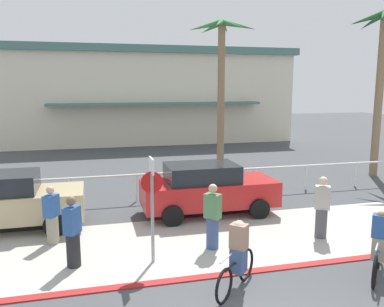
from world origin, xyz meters
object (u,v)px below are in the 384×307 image
(palm_tree_3, at_px, (382,51))
(car_red_2, at_px, (207,188))
(pedestrian_1, at_px, (322,210))
(pedestrian_0, at_px, (52,218))
(pedestrian_2, at_px, (73,235))
(palm_tree_2, at_px, (222,62))
(pedestrian_3, at_px, (213,219))
(cyclist_black_1, at_px, (238,257))
(stop_sign_bike_lane, at_px, (152,195))
(cyclist_blue_0, at_px, (379,245))
(car_tan_1, at_px, (4,201))

(palm_tree_3, xyz_separation_m, car_red_2, (-9.31, -3.63, -4.87))
(car_red_2, xyz_separation_m, pedestrian_1, (2.48, -2.82, -0.06))
(pedestrian_0, distance_m, pedestrian_1, 7.35)
(pedestrian_0, xyz_separation_m, pedestrian_2, (0.60, -1.59, 0.06))
(palm_tree_2, xyz_separation_m, pedestrian_3, (-3.52, -10.01, -4.58))
(palm_tree_3, height_order, pedestrian_3, palm_tree_3)
(car_red_2, xyz_separation_m, pedestrian_0, (-4.73, -1.44, -0.14))
(palm_tree_3, distance_m, pedestrian_1, 10.61)
(cyclist_black_1, height_order, pedestrian_1, pedestrian_1)
(pedestrian_2, xyz_separation_m, pedestrian_3, (3.46, 0.21, 0.01))
(stop_sign_bike_lane, distance_m, pedestrian_3, 1.89)
(palm_tree_2, distance_m, pedestrian_2, 13.20)
(cyclist_blue_0, xyz_separation_m, cyclist_black_1, (-3.26, 0.20, 0.00))
(palm_tree_2, xyz_separation_m, pedestrian_1, (-0.36, -10.02, -4.57))
(stop_sign_bike_lane, bearing_deg, cyclist_black_1, -47.63)
(cyclist_blue_0, bearing_deg, cyclist_black_1, 176.42)
(cyclist_black_1, distance_m, pedestrian_3, 2.10)
(car_tan_1, bearing_deg, pedestrian_1, -18.35)
(cyclist_blue_0, distance_m, pedestrian_0, 8.09)
(cyclist_blue_0, distance_m, pedestrian_3, 3.91)
(stop_sign_bike_lane, distance_m, palm_tree_2, 12.22)
(palm_tree_2, height_order, car_tan_1, palm_tree_2)
(pedestrian_0, xyz_separation_m, pedestrian_1, (7.21, -1.38, 0.08))
(pedestrian_1, height_order, pedestrian_3, pedestrian_1)
(pedestrian_3, bearing_deg, pedestrian_1, -0.11)
(cyclist_blue_0, distance_m, pedestrian_2, 6.94)
(stop_sign_bike_lane, bearing_deg, car_red_2, 54.62)
(cyclist_blue_0, xyz_separation_m, pedestrian_1, (0.00, 2.29, 0.12))
(car_tan_1, xyz_separation_m, car_red_2, (6.18, -0.05, 0.00))
(stop_sign_bike_lane, bearing_deg, pedestrian_3, 14.73)
(car_red_2, xyz_separation_m, pedestrian_2, (-4.14, -3.03, -0.07))
(stop_sign_bike_lane, xyz_separation_m, pedestrian_0, (-2.43, 1.80, -0.94))
(palm_tree_3, xyz_separation_m, pedestrian_2, (-13.45, -6.66, -4.95))
(car_tan_1, distance_m, pedestrian_3, 6.20)
(palm_tree_2, relative_size, car_tan_1, 1.69)
(car_red_2, distance_m, cyclist_blue_0, 5.68)
(palm_tree_3, xyz_separation_m, cyclist_black_1, (-10.09, -8.54, -5.05))
(car_tan_1, relative_size, pedestrian_0, 2.75)
(pedestrian_2, bearing_deg, cyclist_blue_0, -17.49)
(cyclist_black_1, xyz_separation_m, pedestrian_1, (3.26, 2.09, 0.12))
(cyclist_black_1, distance_m, pedestrian_0, 5.26)
(palm_tree_3, height_order, pedestrian_1, palm_tree_3)
(pedestrian_2, bearing_deg, car_tan_1, 123.59)
(cyclist_black_1, bearing_deg, car_tan_1, 137.43)
(pedestrian_0, bearing_deg, pedestrian_1, -10.82)
(car_tan_1, xyz_separation_m, pedestrian_3, (5.50, -2.87, -0.06))
(cyclist_blue_0, bearing_deg, pedestrian_2, 162.51)
(car_red_2, height_order, pedestrian_1, pedestrian_1)
(palm_tree_3, relative_size, pedestrian_1, 4.31)
(pedestrian_0, relative_size, pedestrian_3, 0.92)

